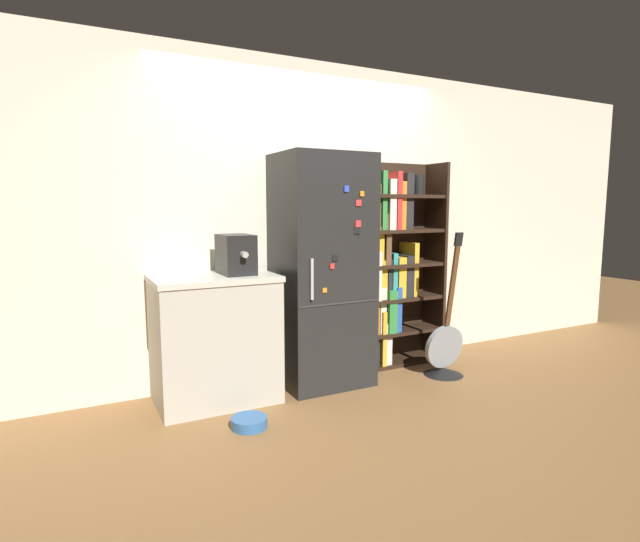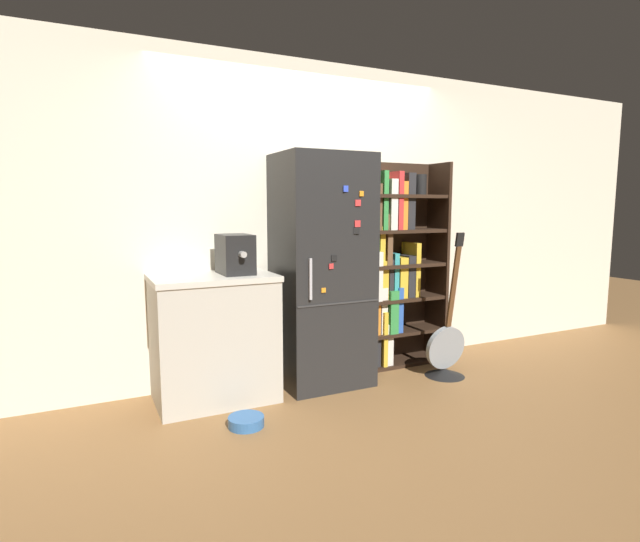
{
  "view_description": "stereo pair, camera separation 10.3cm",
  "coord_description": "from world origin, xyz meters",
  "px_view_note": "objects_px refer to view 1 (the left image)",
  "views": [
    {
      "loc": [
        -1.82,
        -3.33,
        1.41
      ],
      "look_at": [
        -0.02,
        0.15,
        0.91
      ],
      "focal_mm": 28.0,
      "sensor_mm": 36.0,
      "label": 1
    },
    {
      "loc": [
        -1.72,
        -3.37,
        1.41
      ],
      "look_at": [
        -0.02,
        0.15,
        0.91
      ],
      "focal_mm": 28.0,
      "sensor_mm": 36.0,
      "label": 2
    }
  ],
  "objects_px": {
    "espresso_machine": "(236,254)",
    "guitar": "(444,355)",
    "pet_bowl": "(249,422)",
    "refrigerator": "(322,271)",
    "bookshelf": "(390,267)"
  },
  "relations": [
    {
      "from": "espresso_machine",
      "to": "pet_bowl",
      "type": "relative_size",
      "value": 1.61
    },
    {
      "from": "refrigerator",
      "to": "espresso_machine",
      "type": "height_order",
      "value": "refrigerator"
    },
    {
      "from": "bookshelf",
      "to": "guitar",
      "type": "relative_size",
      "value": 1.49
    },
    {
      "from": "bookshelf",
      "to": "pet_bowl",
      "type": "xyz_separation_m",
      "value": [
        -1.58,
        -0.7,
        -0.84
      ]
    },
    {
      "from": "refrigerator",
      "to": "pet_bowl",
      "type": "relative_size",
      "value": 7.77
    },
    {
      "from": "refrigerator",
      "to": "espresso_machine",
      "type": "bearing_deg",
      "value": -179.66
    },
    {
      "from": "pet_bowl",
      "to": "espresso_machine",
      "type": "bearing_deg",
      "value": 78.77
    },
    {
      "from": "guitar",
      "to": "pet_bowl",
      "type": "distance_m",
      "value": 1.82
    },
    {
      "from": "pet_bowl",
      "to": "bookshelf",
      "type": "bearing_deg",
      "value": 23.91
    },
    {
      "from": "refrigerator",
      "to": "bookshelf",
      "type": "height_order",
      "value": "refrigerator"
    },
    {
      "from": "guitar",
      "to": "pet_bowl",
      "type": "height_order",
      "value": "guitar"
    },
    {
      "from": "espresso_machine",
      "to": "guitar",
      "type": "bearing_deg",
      "value": -11.05
    },
    {
      "from": "refrigerator",
      "to": "guitar",
      "type": "bearing_deg",
      "value": -18.7
    },
    {
      "from": "refrigerator",
      "to": "pet_bowl",
      "type": "bearing_deg",
      "value": -146.24
    },
    {
      "from": "refrigerator",
      "to": "bookshelf",
      "type": "distance_m",
      "value": 0.78
    }
  ]
}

